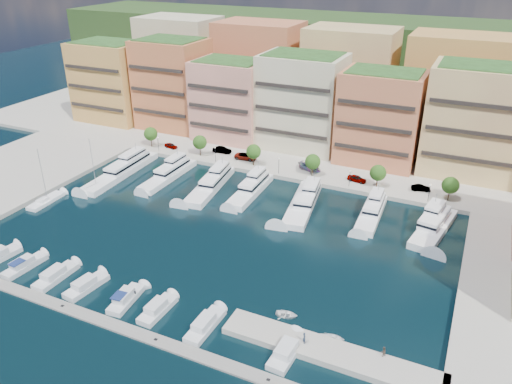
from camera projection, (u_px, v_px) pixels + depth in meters
ground at (219, 236)px, 99.76m from camera, size 400.00×400.00×0.00m
north_quay at (318, 139)px, 150.22m from camera, size 220.00×64.00×2.00m
hillside at (358, 99)px, 189.29m from camera, size 240.00×40.00×58.00m
south_pontoon at (107, 324)px, 76.48m from camera, size 72.00×2.20×0.35m
finger_pier at (330, 355)px, 70.52m from camera, size 32.00×5.00×2.00m
apartment_0 at (112, 81)px, 159.52m from camera, size 22.00×16.50×24.80m
apartment_1 at (173, 84)px, 152.39m from camera, size 20.00×16.50×26.80m
apartment_2 at (231, 100)px, 143.71m from camera, size 20.00×15.50×22.80m
apartment_3 at (302, 102)px, 136.74m from camera, size 22.00×16.50×25.80m
apartment_4 at (380, 118)px, 127.23m from camera, size 20.00×15.50×23.80m
apartment_5 at (474, 121)px, 119.88m from camera, size 22.00×16.50×26.80m
backblock_0 at (181, 62)px, 173.72m from camera, size 26.00×18.00×30.00m
backblock_1 at (259, 70)px, 162.38m from camera, size 26.00×18.00×30.00m
backblock_2 at (349, 79)px, 151.04m from camera, size 26.00×18.00×30.00m
backblock_3 at (454, 90)px, 139.70m from camera, size 26.00×18.00×30.00m
tree_0 at (151, 134)px, 140.06m from camera, size 3.80×3.80×5.65m
tree_1 at (200, 142)px, 134.01m from camera, size 3.80×3.80×5.65m
tree_2 at (254, 152)px, 127.96m from camera, size 3.80×3.80×5.65m
tree_3 at (313, 162)px, 121.91m from camera, size 3.80×3.80×5.65m
tree_4 at (378, 173)px, 115.86m from camera, size 3.80×3.80×5.65m
tree_5 at (450, 185)px, 109.81m from camera, size 3.80×3.80×5.65m
lamppost_0 at (158, 142)px, 137.08m from camera, size 0.30×0.30×4.20m
lamppost_1 at (215, 152)px, 130.27m from camera, size 0.30×0.30×4.20m
lamppost_2 at (279, 163)px, 123.47m from camera, size 0.30×0.30×4.20m
lamppost_3 at (350, 176)px, 116.66m from camera, size 0.30×0.30×4.20m
lamppost_4 at (430, 190)px, 109.86m from camera, size 0.30×0.30×4.20m
yacht_0 at (124, 169)px, 126.78m from camera, size 5.66×26.78×7.30m
yacht_1 at (170, 173)px, 124.57m from camera, size 4.30×20.38×7.30m
yacht_2 at (212, 183)px, 119.41m from camera, size 7.26×22.04×7.30m
yacht_3 at (252, 188)px, 116.81m from camera, size 4.78×18.70×7.30m
yacht_4 at (304, 202)px, 110.68m from camera, size 8.00×21.86×7.30m
yacht_5 at (372, 211)px, 106.60m from camera, size 4.76×17.48×7.30m
yacht_6 at (434, 225)px, 101.28m from camera, size 7.71×19.10×7.30m
cruiser_1 at (24, 266)px, 89.38m from camera, size 3.12×8.50×2.66m
cruiser_2 at (56, 276)px, 86.60m from camera, size 2.91×8.57×2.55m
cruiser_3 at (86, 286)px, 84.03m from camera, size 3.76×8.25×2.55m
cruiser_4 at (126, 299)px, 80.88m from camera, size 3.42×7.97×2.66m
cruiser_5 at (157, 310)px, 78.57m from camera, size 2.89×7.61×2.55m
cruiser_6 at (205, 325)px, 75.28m from camera, size 2.84×8.53×2.55m
cruiser_8 at (286, 352)px, 70.29m from camera, size 3.30×7.98×2.55m
sailboat_1 at (46, 201)px, 112.55m from camera, size 3.18×9.47×13.20m
sailboat_2 at (95, 189)px, 118.32m from camera, size 3.96×9.37×13.20m
tender_2 at (332, 338)px, 73.05m from camera, size 4.09×3.32×0.75m
tender_0 at (287, 315)px, 77.81m from camera, size 3.86×3.05×0.72m
car_0 at (171, 146)px, 140.28m from camera, size 4.31×2.36×1.39m
car_1 at (222, 150)px, 136.89m from camera, size 5.28×2.21×1.70m
car_2 at (246, 156)px, 132.71m from camera, size 6.15×3.21×1.65m
car_3 at (310, 167)px, 126.20m from camera, size 6.35×3.93×1.72m
car_4 at (357, 179)px, 120.14m from camera, size 4.84×2.62×1.56m
car_5 at (421, 188)px, 115.59m from camera, size 4.55×2.53×1.42m
person_0 at (304, 338)px, 70.96m from camera, size 0.74×0.80×1.83m
person_1 at (383, 351)px, 68.74m from camera, size 0.97×0.97×1.58m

